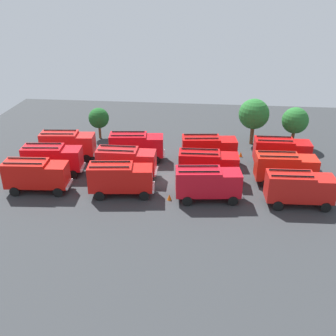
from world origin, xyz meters
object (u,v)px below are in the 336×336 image
(fire_truck_5, at_px, (126,161))
(firefighter_1, at_px, (89,146))
(traffic_cone_0, at_px, (169,197))
(fire_truck_3, at_px, (299,187))
(tree_2, at_px, (295,121))
(fire_truck_8, at_px, (68,144))
(traffic_cone_1, at_px, (241,154))
(fire_truck_7, at_px, (285,167))
(fire_truck_9, at_px, (136,145))
(fire_truck_4, at_px, (52,158))
(fire_truck_0, at_px, (36,174))
(fire_truck_6, at_px, (208,164))
(fire_truck_11, at_px, (281,151))
(tree_1, at_px, (254,114))
(fire_truck_10, at_px, (209,148))
(firefighter_0, at_px, (278,153))
(fire_truck_1, at_px, (120,178))
(fire_truck_2, at_px, (208,182))
(tree_0, at_px, (99,118))
(traffic_cone_2, at_px, (228,154))

(fire_truck_5, distance_m, firefighter_1, 9.88)
(firefighter_1, xyz_separation_m, traffic_cone_0, (12.45, -12.10, -0.59))
(fire_truck_3, distance_m, tree_2, 17.32)
(fire_truck_8, relative_size, traffic_cone_1, 10.42)
(fire_truck_7, relative_size, traffic_cone_1, 10.29)
(fire_truck_9, distance_m, tree_2, 22.90)
(fire_truck_9, distance_m, firefighter_1, 7.42)
(fire_truck_8, bearing_deg, fire_truck_4, -98.42)
(firefighter_1, xyz_separation_m, traffic_cone_1, (21.03, 0.61, -0.58))
(fire_truck_7, distance_m, traffic_cone_0, 14.21)
(fire_truck_0, relative_size, fire_truck_3, 1.01)
(fire_truck_6, distance_m, traffic_cone_0, 6.75)
(fire_truck_4, xyz_separation_m, fire_truck_5, (9.20, 0.03, 0.00))
(fire_truck_7, bearing_deg, fire_truck_5, 178.42)
(fire_truck_11, bearing_deg, fire_truck_7, -94.64)
(fire_truck_4, relative_size, fire_truck_6, 1.02)
(fire_truck_9, distance_m, tree_1, 17.72)
(fire_truck_3, height_order, fire_truck_10, same)
(firefighter_0, distance_m, firefighter_1, 25.85)
(fire_truck_1, relative_size, fire_truck_7, 1.02)
(fire_truck_2, height_order, tree_2, tree_2)
(fire_truck_7, distance_m, fire_truck_8, 28.11)
(fire_truck_8, distance_m, fire_truck_9, 9.24)
(firefighter_0, relative_size, traffic_cone_0, 2.61)
(fire_truck_2, distance_m, traffic_cone_1, 13.19)
(fire_truck_11, height_order, tree_2, tree_2)
(fire_truck_5, bearing_deg, tree_1, 37.51)
(fire_truck_5, bearing_deg, tree_0, 117.26)
(firefighter_0, bearing_deg, fire_truck_8, 170.89)
(fire_truck_1, relative_size, firefighter_1, 4.43)
(fire_truck_4, bearing_deg, firefighter_0, 8.95)
(fire_truck_7, height_order, firefighter_1, fire_truck_7)
(tree_1, bearing_deg, fire_truck_7, -77.93)
(tree_2, relative_size, traffic_cone_0, 8.29)
(fire_truck_6, bearing_deg, fire_truck_0, -168.05)
(fire_truck_0, bearing_deg, fire_truck_2, -4.00)
(fire_truck_5, distance_m, fire_truck_8, 10.10)
(fire_truck_6, distance_m, firefighter_0, 11.71)
(tree_1, distance_m, tree_2, 5.86)
(fire_truck_8, xyz_separation_m, fire_truck_11, (28.07, 0.40, 0.00))
(fire_truck_1, height_order, fire_truck_5, same)
(fire_truck_9, height_order, traffic_cone_2, fire_truck_9)
(fire_truck_8, relative_size, fire_truck_10, 0.99)
(fire_truck_4, relative_size, fire_truck_7, 1.01)
(fire_truck_4, bearing_deg, fire_truck_9, 23.32)
(traffic_cone_0, bearing_deg, firefighter_1, 135.82)
(fire_truck_0, distance_m, fire_truck_7, 28.63)
(fire_truck_11, bearing_deg, tree_2, 67.86)
(fire_truck_10, height_order, traffic_cone_1, fire_truck_10)
(fire_truck_0, distance_m, fire_truck_6, 19.77)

